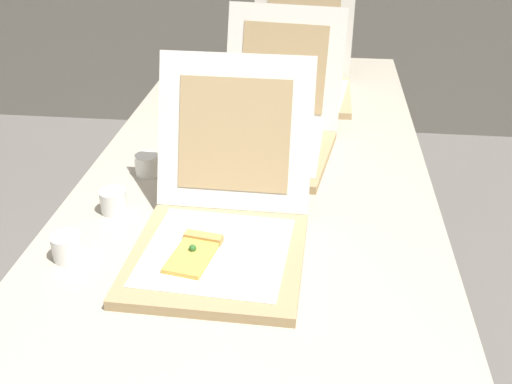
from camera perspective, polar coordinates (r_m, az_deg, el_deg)
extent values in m
cube|color=#BCB29E|center=(1.53, -0.04, 0.67)|extent=(0.90, 2.24, 0.03)
cylinder|color=#38383D|center=(2.67, -5.65, 5.01)|extent=(0.04, 0.04, 0.70)
cylinder|color=#38383D|center=(2.63, 10.85, 4.18)|extent=(0.04, 0.04, 0.70)
cube|color=tan|center=(1.21, -3.82, -6.38)|extent=(0.36, 0.36, 0.02)
cube|color=silver|center=(1.21, -3.87, -5.73)|extent=(0.31, 0.31, 0.00)
cube|color=white|center=(1.33, -2.11, 5.76)|extent=(0.35, 0.13, 0.33)
cube|color=tan|center=(1.32, -2.14, 5.58)|extent=(0.25, 0.09, 0.24)
cube|color=#E5B74C|center=(1.19, -6.22, -6.21)|extent=(0.10, 0.14, 0.01)
cube|color=tan|center=(1.24, -5.12, -4.44)|extent=(0.08, 0.04, 0.02)
sphere|color=#2D6628|center=(1.20, -6.17, -5.45)|extent=(0.02, 0.02, 0.02)
cube|color=tan|center=(1.64, 0.84, 3.76)|extent=(0.40, 0.40, 0.02)
cube|color=silver|center=(1.63, 0.84, 4.22)|extent=(0.32, 0.32, 0.00)
cube|color=white|center=(1.77, 2.68, 12.06)|extent=(0.36, 0.15, 0.34)
cube|color=tan|center=(1.76, 2.66, 11.95)|extent=(0.26, 0.10, 0.24)
cube|color=#E5B74C|center=(1.59, 0.55, 3.69)|extent=(0.09, 0.13, 0.01)
cube|color=tan|center=(1.64, 0.36, 4.69)|extent=(0.08, 0.04, 0.02)
sphere|color=#2D6628|center=(1.58, 0.63, 3.80)|extent=(0.02, 0.02, 0.02)
cube|color=tan|center=(2.07, 4.22, 9.31)|extent=(0.35, 0.35, 0.02)
cube|color=silver|center=(2.07, 4.26, 9.69)|extent=(0.34, 0.34, 0.00)
cube|color=white|center=(2.18, 4.63, 15.53)|extent=(0.35, 0.01, 0.35)
cube|color=tan|center=(2.18, 4.62, 15.49)|extent=(0.25, 0.01, 0.25)
cylinder|color=white|center=(2.03, 3.45, 10.23)|extent=(0.03, 0.03, 0.00)
cylinder|color=white|center=(2.04, 3.70, 9.85)|extent=(0.01, 0.00, 0.03)
cylinder|color=white|center=(2.05, 3.33, 9.94)|extent=(0.01, 0.00, 0.03)
cylinder|color=white|center=(2.03, 3.30, 9.79)|extent=(0.01, 0.00, 0.03)
cylinder|color=white|center=(1.41, -13.67, -0.89)|extent=(0.06, 0.06, 0.06)
cylinder|color=white|center=(1.56, -10.55, 2.59)|extent=(0.06, 0.06, 0.06)
cylinder|color=white|center=(1.90, -5.83, 7.92)|extent=(0.06, 0.06, 0.06)
cylinder|color=white|center=(1.27, -17.87, -5.12)|extent=(0.06, 0.06, 0.06)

